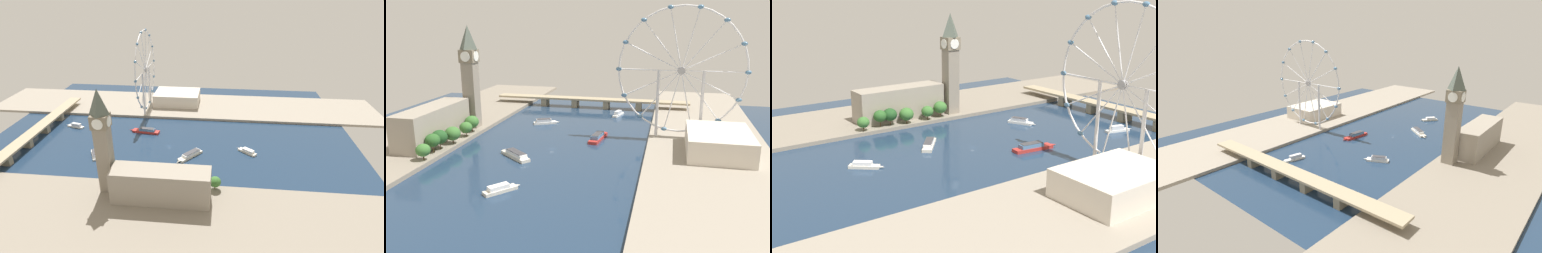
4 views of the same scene
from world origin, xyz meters
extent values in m
plane|color=#1E334C|center=(0.00, 0.00, 0.00)|extent=(401.79, 401.79, 0.00)
cube|color=gray|center=(-115.90, 0.00, 1.50)|extent=(90.00, 520.00, 3.00)
cube|color=gray|center=(115.90, 0.00, 1.50)|extent=(90.00, 520.00, 3.00)
cube|color=gray|center=(-83.91, 36.82, 31.53)|extent=(11.21, 11.21, 57.06)
cube|color=#776B57|center=(-83.91, 36.82, 65.50)|extent=(13.00, 13.00, 10.89)
pyramid|color=#4C564C|center=(-83.91, 36.82, 81.17)|extent=(11.77, 11.77, 20.45)
cylinder|color=white|center=(-83.91, 43.54, 65.50)|extent=(8.52, 0.50, 8.52)
cylinder|color=white|center=(-83.91, 30.09, 65.50)|extent=(8.52, 0.50, 8.52)
cylinder|color=white|center=(-77.18, 36.82, 65.50)|extent=(0.50, 8.52, 8.52)
cylinder|color=white|center=(-90.63, 36.82, 65.50)|extent=(0.50, 8.52, 8.52)
cube|color=gray|center=(-93.76, -10.13, 16.79)|extent=(22.00, 77.89, 27.59)
cylinder|color=#513823|center=(-75.38, -52.01, 4.59)|extent=(0.80, 0.80, 3.17)
ellipsoid|color=#386B2D|center=(-75.38, -52.01, 10.13)|extent=(9.89, 9.89, 8.90)
cylinder|color=#513823|center=(-78.04, -36.10, 5.47)|extent=(0.80, 0.80, 4.94)
ellipsoid|color=#285623|center=(-78.04, -36.10, 12.22)|extent=(10.72, 10.72, 9.65)
cylinder|color=#513823|center=(-78.00, -27.14, 5.21)|extent=(0.80, 0.80, 4.43)
ellipsoid|color=#1E471E|center=(-78.00, -27.14, 12.10)|extent=(11.66, 11.66, 10.50)
cylinder|color=#513823|center=(-75.43, -13.14, 4.60)|extent=(0.80, 0.80, 3.20)
ellipsoid|color=#386B2D|center=(-75.43, -13.14, 10.99)|extent=(11.98, 11.98, 10.78)
cylinder|color=#513823|center=(-75.02, 6.92, 4.70)|extent=(0.80, 0.80, 3.41)
ellipsoid|color=#386B2D|center=(-75.02, 6.92, 10.55)|extent=(10.36, 10.36, 9.33)
cylinder|color=#513823|center=(-77.02, 21.11, 4.97)|extent=(0.80, 0.80, 3.95)
ellipsoid|color=#386B2D|center=(-77.02, 21.11, 11.64)|extent=(11.74, 11.74, 10.56)
torus|color=silver|center=(93.47, 44.82, 57.09)|extent=(99.88, 1.48, 99.88)
cylinder|color=#99999E|center=(93.47, 44.82, 57.09)|extent=(5.90, 3.00, 5.90)
cylinder|color=silver|center=(118.07, 44.82, 57.09)|extent=(49.20, 0.89, 0.89)
cylinder|color=silver|center=(115.63, 44.82, 67.76)|extent=(44.71, 0.89, 22.15)
cylinder|color=silver|center=(108.81, 44.82, 76.32)|extent=(31.37, 0.89, 39.02)
cylinder|color=silver|center=(98.95, 44.82, 81.07)|extent=(11.81, 0.89, 48.16)
cylinder|color=silver|center=(88.00, 44.82, 81.07)|extent=(11.81, 0.89, 48.16)
cylinder|color=silver|center=(78.14, 44.82, 76.32)|extent=(31.37, 0.89, 39.02)
cylinder|color=silver|center=(71.31, 44.82, 67.76)|extent=(44.71, 0.89, 22.15)
cylinder|color=silver|center=(68.87, 44.82, 57.09)|extent=(49.20, 0.89, 0.89)
cylinder|color=silver|center=(71.31, 44.82, 46.41)|extent=(44.71, 0.89, 22.15)
cylinder|color=silver|center=(78.14, 44.82, 37.85)|extent=(31.37, 0.89, 39.02)
cylinder|color=silver|center=(88.00, 44.82, 33.11)|extent=(11.81, 0.89, 48.16)
cylinder|color=silver|center=(98.95, 44.82, 33.11)|extent=(11.81, 0.89, 48.16)
cylinder|color=silver|center=(108.81, 44.82, 37.85)|extent=(31.37, 0.89, 39.02)
cylinder|color=silver|center=(115.63, 44.82, 46.41)|extent=(44.71, 0.89, 22.15)
ellipsoid|color=teal|center=(142.67, 44.82, 57.09)|extent=(4.80, 3.20, 3.20)
ellipsoid|color=teal|center=(137.80, 44.82, 78.43)|extent=(4.80, 3.20, 3.20)
ellipsoid|color=teal|center=(124.15, 44.82, 95.55)|extent=(4.80, 3.20, 3.20)
ellipsoid|color=teal|center=(104.42, 44.82, 105.05)|extent=(4.80, 3.20, 3.20)
ellipsoid|color=teal|center=(82.52, 44.82, 105.05)|extent=(4.80, 3.20, 3.20)
ellipsoid|color=teal|center=(62.80, 44.82, 95.55)|extent=(4.80, 3.20, 3.20)
ellipsoid|color=teal|center=(49.15, 44.82, 78.43)|extent=(4.80, 3.20, 3.20)
ellipsoid|color=teal|center=(44.27, 44.82, 57.09)|extent=(4.80, 3.20, 3.20)
ellipsoid|color=teal|center=(49.15, 44.82, 35.74)|extent=(4.80, 3.20, 3.20)
ellipsoid|color=teal|center=(62.80, 44.82, 18.62)|extent=(4.80, 3.20, 3.20)
ellipsoid|color=teal|center=(82.52, 44.82, 9.12)|extent=(4.80, 3.20, 3.20)
ellipsoid|color=teal|center=(104.42, 44.82, 9.12)|extent=(4.80, 3.20, 3.20)
ellipsoid|color=teal|center=(124.15, 44.82, 18.62)|extent=(4.80, 3.20, 3.20)
ellipsoid|color=teal|center=(137.80, 44.82, 35.74)|extent=(4.80, 3.20, 3.20)
cylinder|color=silver|center=(110.69, 44.82, 30.04)|extent=(2.40, 2.40, 54.09)
cylinder|color=silver|center=(76.25, 44.82, 30.04)|extent=(2.40, 2.40, 54.09)
cube|color=beige|center=(121.46, 8.78, 11.17)|extent=(44.28, 60.87, 16.34)
cube|color=tan|center=(0.00, 151.58, 9.68)|extent=(213.79, 14.71, 2.00)
cube|color=gray|center=(-53.17, 151.58, 4.34)|extent=(6.00, 13.24, 8.68)
cube|color=gray|center=(-17.72, 151.58, 4.34)|extent=(6.00, 13.24, 8.68)
cube|color=gray|center=(17.72, 151.58, 4.34)|extent=(6.00, 13.24, 8.68)
cube|color=gray|center=(53.17, 151.58, 4.34)|extent=(6.00, 13.24, 8.68)
cube|color=beige|center=(-6.03, -82.74, 1.00)|extent=(17.05, 19.28, 2.01)
cone|color=beige|center=(1.32, -73.59, 1.00)|extent=(3.85, 4.09, 2.01)
cube|color=white|center=(-6.67, -83.52, 3.29)|extent=(11.43, 12.60, 2.57)
cube|color=white|center=(-28.14, 71.50, 1.00)|extent=(21.69, 14.96, 2.00)
cone|color=white|center=(-17.15, 76.91, 1.00)|extent=(4.29, 3.47, 2.00)
cube|color=silver|center=(-29.08, 71.03, 3.35)|extent=(15.01, 10.99, 2.70)
cube|color=#38383D|center=(-29.08, 71.03, 4.88)|extent=(13.64, 10.14, 0.36)
cube|color=#B22D28|center=(30.03, 32.42, 1.21)|extent=(11.19, 31.99, 2.41)
cone|color=#B22D28|center=(32.25, 50.48, 1.21)|extent=(3.08, 5.89, 2.41)
cube|color=teal|center=(29.84, 30.87, 3.80)|extent=(8.42, 18.97, 2.77)
cube|color=#38383D|center=(29.84, 30.87, 5.38)|extent=(7.91, 17.11, 0.40)
cube|color=white|center=(35.08, 120.27, 0.92)|extent=(9.63, 21.67, 1.83)
cone|color=white|center=(37.98, 132.21, 0.92)|extent=(2.68, 4.13, 1.83)
cube|color=silver|center=(34.83, 119.24, 3.52)|extent=(6.65, 12.28, 3.38)
cube|color=beige|center=(-19.77, -24.94, 1.12)|extent=(27.54, 23.90, 2.24)
cone|color=beige|center=(-33.22, -14.27, 1.12)|extent=(5.56, 5.06, 2.24)
cube|color=white|center=(-18.61, -25.86, 3.48)|extent=(19.87, 17.48, 2.48)
cube|color=#38383D|center=(-18.61, -25.86, 4.93)|extent=(18.08, 15.98, 0.41)
camera|label=1|loc=(-296.56, -55.93, 165.12)|focal=29.82mm
camera|label=2|loc=(86.19, -281.16, 96.70)|focal=37.71mm
camera|label=3|loc=(282.66, -205.12, 117.27)|focal=46.85mm
camera|label=4|loc=(-185.08, 301.86, 125.34)|focal=29.67mm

